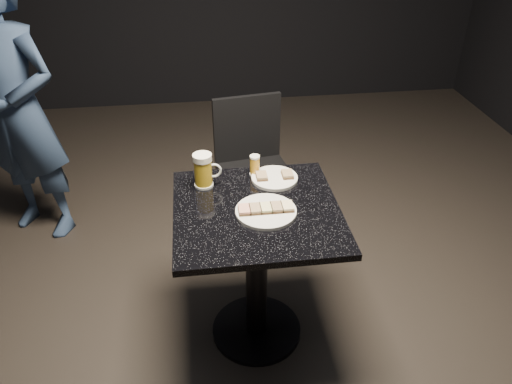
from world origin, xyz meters
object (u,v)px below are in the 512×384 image
(plate_small, at_px, (274,178))
(patron, at_px, (18,111))
(beer_mug, at_px, (204,170))
(table, at_px, (257,253))
(beer_tumbler, at_px, (255,165))
(chair, at_px, (253,163))
(plate_large, at_px, (266,211))

(plate_small, height_order, patron, patron)
(patron, bearing_deg, beer_mug, -13.76)
(plate_small, bearing_deg, patron, 147.75)
(plate_small, xyz_separation_m, patron, (-1.34, 0.84, 0.04))
(plate_small, xyz_separation_m, table, (-0.11, -0.22, -0.25))
(patron, height_order, table, patron)
(plate_small, height_order, table, plate_small)
(beer_tumbler, height_order, chair, chair)
(plate_large, distance_m, beer_mug, 0.36)
(patron, relative_size, beer_tumbler, 16.30)
(table, bearing_deg, plate_small, 63.13)
(beer_tumbler, bearing_deg, chair, 84.04)
(patron, bearing_deg, plate_small, -5.97)
(beer_tumbler, relative_size, chair, 0.11)
(plate_small, relative_size, beer_tumbler, 2.18)
(patron, distance_m, chair, 1.36)
(plate_small, bearing_deg, plate_large, -106.89)
(beer_mug, bearing_deg, chair, 64.35)
(plate_small, xyz_separation_m, beer_mug, (-0.32, -0.01, 0.07))
(patron, relative_size, chair, 1.83)
(plate_large, relative_size, table, 0.34)
(chair, bearing_deg, beer_mug, -115.65)
(patron, height_order, chair, patron)
(plate_large, bearing_deg, beer_mug, 134.54)
(beer_tumbler, bearing_deg, patron, 147.90)
(plate_small, relative_size, table, 0.28)
(patron, bearing_deg, beer_tumbler, -5.82)
(plate_small, distance_m, beer_mug, 0.33)
(plate_small, bearing_deg, beer_tumbler, 145.55)
(table, distance_m, chair, 0.83)
(plate_large, xyz_separation_m, patron, (-1.26, 1.10, 0.04))
(plate_large, distance_m, plate_small, 0.27)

